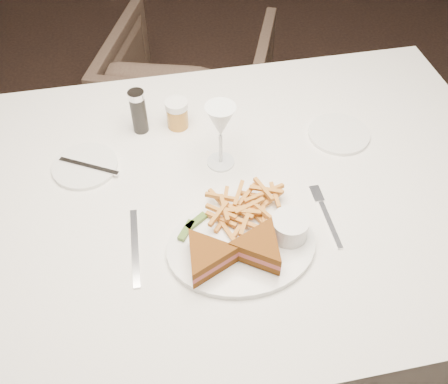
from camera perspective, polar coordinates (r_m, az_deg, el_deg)
ground at (r=2.02m, az=7.04°, el=-6.16°), size 5.00×5.00×0.00m
table at (r=1.48m, az=-0.36°, el=-9.57°), size 1.48×1.00×0.75m
chair_far at (r=2.18m, az=-3.81°, el=11.51°), size 0.80×0.78×0.65m
table_setting at (r=1.11m, az=0.77°, el=-1.17°), size 0.81×0.59×0.18m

